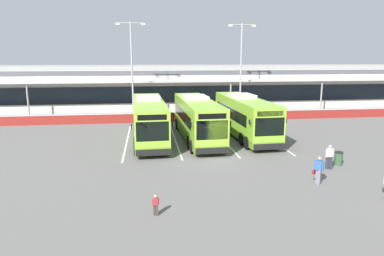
{
  "coord_description": "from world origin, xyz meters",
  "views": [
    {
      "loc": [
        -4.46,
        -23.51,
        7.12
      ],
      "look_at": [
        -0.96,
        3.0,
        1.6
      ],
      "focal_mm": 31.97,
      "sensor_mm": 36.0,
      "label": 1
    }
  ],
  "objects_px": {
    "pedestrian_child": "(155,204)",
    "coach_bus_leftmost": "(149,120)",
    "coach_bus_left_centre": "(197,119)",
    "lamp_post_centre": "(241,65)",
    "coach_bus_centre": "(244,117)",
    "pedestrian_near_bin": "(329,156)",
    "lamp_post_west": "(132,65)",
    "pedestrian_with_handbag": "(319,169)",
    "litter_bin": "(339,158)"
  },
  "relations": [
    {
      "from": "lamp_post_west",
      "to": "litter_bin",
      "type": "distance_m",
      "value": 24.51
    },
    {
      "from": "coach_bus_left_centre",
      "to": "pedestrian_with_handbag",
      "type": "bearing_deg",
      "value": -66.07
    },
    {
      "from": "coach_bus_leftmost",
      "to": "coach_bus_left_centre",
      "type": "height_order",
      "value": "same"
    },
    {
      "from": "coach_bus_leftmost",
      "to": "coach_bus_centre",
      "type": "height_order",
      "value": "same"
    },
    {
      "from": "pedestrian_with_handbag",
      "to": "pedestrian_near_bin",
      "type": "xyz_separation_m",
      "value": [
        1.99,
        2.39,
        0.02
      ]
    },
    {
      "from": "coach_bus_centre",
      "to": "lamp_post_west",
      "type": "relative_size",
      "value": 1.11
    },
    {
      "from": "pedestrian_near_bin",
      "to": "coach_bus_left_centre",
      "type": "bearing_deg",
      "value": 127.4
    },
    {
      "from": "pedestrian_with_handbag",
      "to": "coach_bus_centre",
      "type": "bearing_deg",
      "value": 93.72
    },
    {
      "from": "coach_bus_centre",
      "to": "pedestrian_near_bin",
      "type": "distance_m",
      "value": 10.51
    },
    {
      "from": "coach_bus_left_centre",
      "to": "pedestrian_child",
      "type": "height_order",
      "value": "coach_bus_left_centre"
    },
    {
      "from": "pedestrian_child",
      "to": "lamp_post_centre",
      "type": "distance_m",
      "value": 28.16
    },
    {
      "from": "coach_bus_centre",
      "to": "litter_bin",
      "type": "height_order",
      "value": "coach_bus_centre"
    },
    {
      "from": "pedestrian_with_handbag",
      "to": "pedestrian_near_bin",
      "type": "bearing_deg",
      "value": 50.14
    },
    {
      "from": "coach_bus_left_centre",
      "to": "lamp_post_west",
      "type": "relative_size",
      "value": 1.11
    },
    {
      "from": "coach_bus_centre",
      "to": "pedestrian_child",
      "type": "distance_m",
      "value": 17.59
    },
    {
      "from": "coach_bus_leftmost",
      "to": "coach_bus_centre",
      "type": "distance_m",
      "value": 8.71
    },
    {
      "from": "pedestrian_child",
      "to": "pedestrian_near_bin",
      "type": "bearing_deg",
      "value": 24.75
    },
    {
      "from": "coach_bus_centre",
      "to": "pedestrian_child",
      "type": "height_order",
      "value": "coach_bus_centre"
    },
    {
      "from": "coach_bus_left_centre",
      "to": "coach_bus_centre",
      "type": "xyz_separation_m",
      "value": [
        4.47,
        0.57,
        0.0
      ]
    },
    {
      "from": "coach_bus_leftmost",
      "to": "litter_bin",
      "type": "distance_m",
      "value": 15.46
    },
    {
      "from": "pedestrian_child",
      "to": "pedestrian_near_bin",
      "type": "distance_m",
      "value": 12.51
    },
    {
      "from": "coach_bus_left_centre",
      "to": "coach_bus_centre",
      "type": "bearing_deg",
      "value": 7.3
    },
    {
      "from": "pedestrian_with_handbag",
      "to": "pedestrian_child",
      "type": "height_order",
      "value": "pedestrian_with_handbag"
    },
    {
      "from": "coach_bus_centre",
      "to": "pedestrian_with_handbag",
      "type": "xyz_separation_m",
      "value": [
        0.81,
        -12.47,
        -0.93
      ]
    },
    {
      "from": "pedestrian_with_handbag",
      "to": "lamp_post_west",
      "type": "distance_m",
      "value": 25.41
    },
    {
      "from": "coach_bus_leftmost",
      "to": "lamp_post_centre",
      "type": "bearing_deg",
      "value": 43.54
    },
    {
      "from": "coach_bus_leftmost",
      "to": "pedestrian_with_handbag",
      "type": "xyz_separation_m",
      "value": [
        9.51,
        -11.99,
        -0.93
      ]
    },
    {
      "from": "pedestrian_with_handbag",
      "to": "lamp_post_centre",
      "type": "distance_m",
      "value": 23.17
    },
    {
      "from": "pedestrian_child",
      "to": "lamp_post_centre",
      "type": "relative_size",
      "value": 0.09
    },
    {
      "from": "pedestrian_near_bin",
      "to": "litter_bin",
      "type": "relative_size",
      "value": 1.74
    },
    {
      "from": "lamp_post_centre",
      "to": "coach_bus_centre",
      "type": "bearing_deg",
      "value": -103.14
    },
    {
      "from": "coach_bus_centre",
      "to": "coach_bus_leftmost",
      "type": "bearing_deg",
      "value": -176.8
    },
    {
      "from": "coach_bus_left_centre",
      "to": "lamp_post_west",
      "type": "distance_m",
      "value": 12.67
    },
    {
      "from": "pedestrian_child",
      "to": "pedestrian_near_bin",
      "type": "height_order",
      "value": "pedestrian_near_bin"
    },
    {
      "from": "litter_bin",
      "to": "pedestrian_near_bin",
      "type": "bearing_deg",
      "value": -146.78
    },
    {
      "from": "coach_bus_leftmost",
      "to": "lamp_post_centre",
      "type": "relative_size",
      "value": 1.11
    },
    {
      "from": "coach_bus_leftmost",
      "to": "pedestrian_with_handbag",
      "type": "height_order",
      "value": "coach_bus_leftmost"
    },
    {
      "from": "coach_bus_left_centre",
      "to": "pedestrian_child",
      "type": "relative_size",
      "value": 12.18
    },
    {
      "from": "coach_bus_leftmost",
      "to": "pedestrian_near_bin",
      "type": "height_order",
      "value": "coach_bus_leftmost"
    },
    {
      "from": "lamp_post_west",
      "to": "pedestrian_child",
      "type": "bearing_deg",
      "value": -85.76
    },
    {
      "from": "coach_bus_leftmost",
      "to": "litter_bin",
      "type": "relative_size",
      "value": 13.15
    },
    {
      "from": "coach_bus_centre",
      "to": "pedestrian_near_bin",
      "type": "height_order",
      "value": "coach_bus_centre"
    },
    {
      "from": "pedestrian_near_bin",
      "to": "lamp_post_west",
      "type": "bearing_deg",
      "value": 123.78
    },
    {
      "from": "pedestrian_child",
      "to": "coach_bus_leftmost",
      "type": "bearing_deg",
      "value": 90.55
    },
    {
      "from": "pedestrian_with_handbag",
      "to": "lamp_post_centre",
      "type": "xyz_separation_m",
      "value": [
        1.52,
        22.47,
        5.43
      ]
    },
    {
      "from": "coach_bus_leftmost",
      "to": "coach_bus_left_centre",
      "type": "relative_size",
      "value": 1.0
    },
    {
      "from": "coach_bus_leftmost",
      "to": "coach_bus_centre",
      "type": "xyz_separation_m",
      "value": [
        8.7,
        0.49,
        0.0
      ]
    },
    {
      "from": "lamp_post_west",
      "to": "litter_bin",
      "type": "xyz_separation_m",
      "value": [
        14.29,
        -19.05,
        -5.82
      ]
    },
    {
      "from": "pedestrian_with_handbag",
      "to": "lamp_post_centre",
      "type": "bearing_deg",
      "value": 86.12
    },
    {
      "from": "pedestrian_near_bin",
      "to": "coach_bus_centre",
      "type": "bearing_deg",
      "value": 105.54
    }
  ]
}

